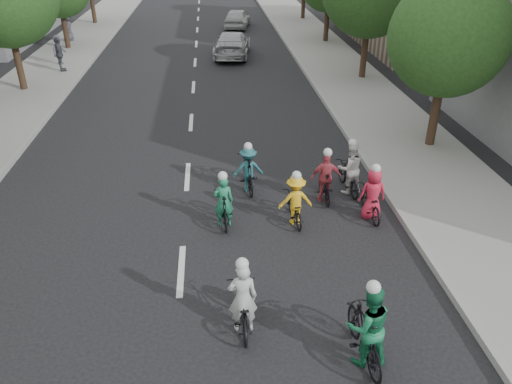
{
  "coord_description": "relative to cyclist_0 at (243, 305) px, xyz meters",
  "views": [
    {
      "loc": [
        0.92,
        -9.69,
        7.35
      ],
      "look_at": [
        1.97,
        1.92,
        1.0
      ],
      "focal_mm": 35.0,
      "sensor_mm": 36.0,
      "label": 1
    }
  ],
  "objects": [
    {
      "name": "cyclist_1",
      "position": [
        2.22,
        -1.07,
        0.15
      ],
      "size": [
        0.89,
        1.86,
        1.89
      ],
      "rotation": [
        0.0,
        0.0,
        3.21
      ],
      "color": "black",
      "rests_on": "ground"
    },
    {
      "name": "curb_left",
      "position": [
        -7.4,
        11.98,
        -0.47
      ],
      "size": [
        0.18,
        80.0,
        0.18
      ],
      "primitive_type": "cube",
      "color": "#999993",
      "rests_on": "ground"
    },
    {
      "name": "cyclist_2",
      "position": [
        1.7,
        3.92,
        0.01
      ],
      "size": [
        0.96,
        1.57,
        1.58
      ],
      "rotation": [
        0.0,
        0.0,
        3.21
      ],
      "color": "black",
      "rests_on": "ground"
    },
    {
      "name": "ground",
      "position": [
        -1.35,
        1.98,
        -0.56
      ],
      "size": [
        120.0,
        120.0,
        0.0
      ],
      "primitive_type": "plane",
      "color": "black",
      "rests_on": "ground"
    },
    {
      "name": "cyclist_5",
      "position": [
        -0.25,
        4.0,
        0.01
      ],
      "size": [
        0.56,
        1.61,
        1.63
      ],
      "rotation": [
        0.0,
        0.0,
        3.21
      ],
      "color": "black",
      "rests_on": "ground"
    },
    {
      "name": "follow_car_lead",
      "position": [
        0.93,
        23.32,
        0.17
      ],
      "size": [
        2.69,
        5.29,
        1.47
      ],
      "primitive_type": "imported",
      "rotation": [
        0.0,
        0.0,
        3.02
      ],
      "color": "#B1B2B6",
      "rests_on": "ground"
    },
    {
      "name": "spectator_2",
      "position": [
        -9.93,
        28.16,
        0.47
      ],
      "size": [
        0.77,
        0.98,
        1.76
      ],
      "primitive_type": "imported",
      "rotation": [
        0.0,
        0.0,
        1.84
      ],
      "color": "#44444F",
      "rests_on": "sidewalk_left"
    },
    {
      "name": "spectator_1",
      "position": [
        -8.5,
        20.17,
        0.49
      ],
      "size": [
        0.73,
        1.14,
        1.81
      ],
      "primitive_type": "imported",
      "rotation": [
        0.0,
        0.0,
        1.87
      ],
      "color": "#4A4B56",
      "rests_on": "sidewalk_left"
    },
    {
      "name": "tree_r_0",
      "position": [
        7.45,
        8.58,
        3.4
      ],
      "size": [
        4.0,
        4.0,
        5.97
      ],
      "color": "black",
      "rests_on": "ground"
    },
    {
      "name": "spectator_0",
      "position": [
        -8.93,
        21.69,
        0.39
      ],
      "size": [
        0.92,
        1.18,
        1.61
      ],
      "primitive_type": "imported",
      "rotation": [
        0.0,
        0.0,
        1.23
      ],
      "color": "#51505E",
      "rests_on": "sidewalk_left"
    },
    {
      "name": "sidewalk_right",
      "position": [
        6.65,
        11.98,
        -0.49
      ],
      "size": [
        4.0,
        80.0,
        0.15
      ],
      "primitive_type": "cube",
      "color": "gray",
      "rests_on": "ground"
    },
    {
      "name": "curb_right",
      "position": [
        4.7,
        11.98,
        -0.47
      ],
      "size": [
        0.18,
        80.0,
        0.18
      ],
      "primitive_type": "cube",
      "color": "#999993",
      "rests_on": "ground"
    },
    {
      "name": "cyclist_3",
      "position": [
        2.77,
        5.07,
        0.06
      ],
      "size": [
        0.91,
        1.55,
        1.7
      ],
      "rotation": [
        0.0,
        0.0,
        3.14
      ],
      "color": "black",
      "rests_on": "ground"
    },
    {
      "name": "cyclist_4",
      "position": [
        3.85,
        4.01,
        0.01
      ],
      "size": [
        0.75,
        1.64,
        1.66
      ],
      "rotation": [
        0.0,
        0.0,
        3.16
      ],
      "color": "black",
      "rests_on": "ground"
    },
    {
      "name": "follow_car_trail",
      "position": [
        1.77,
        32.56,
        0.15
      ],
      "size": [
        2.46,
        4.45,
        1.43
      ],
      "primitive_type": "imported",
      "rotation": [
        0.0,
        0.0,
        2.95
      ],
      "color": "beige",
      "rests_on": "ground"
    },
    {
      "name": "cyclist_0",
      "position": [
        0.0,
        0.0,
        0.0
      ],
      "size": [
        0.59,
        1.65,
        1.76
      ],
      "rotation": [
        0.0,
        0.0,
        3.15
      ],
      "color": "black",
      "rests_on": "ground"
    },
    {
      "name": "cyclist_7",
      "position": [
        0.57,
        5.94,
        0.07
      ],
      "size": [
        0.97,
        1.9,
        1.59
      ],
      "rotation": [
        0.0,
        0.0,
        3.21
      ],
      "color": "black",
      "rests_on": "ground"
    },
    {
      "name": "cyclist_6",
      "position": [
        3.62,
        5.53,
        0.06
      ],
      "size": [
        0.83,
        1.73,
        1.76
      ],
      "rotation": [
        0.0,
        0.0,
        3.23
      ],
      "color": "black",
      "rests_on": "ground"
    }
  ]
}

